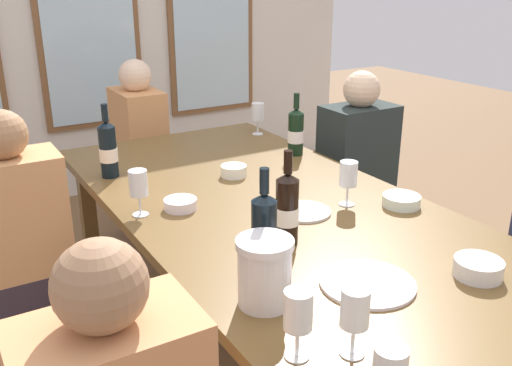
{
  "coord_description": "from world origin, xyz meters",
  "views": [
    {
      "loc": [
        -1.09,
        -1.6,
        1.58
      ],
      "look_at": [
        0.0,
        0.22,
        0.79
      ],
      "focal_mm": 39.88,
      "sensor_mm": 36.0,
      "label": 1
    }
  ],
  "objects_px": {
    "tasting_bowl_2": "(401,201)",
    "seated_person_0": "(21,253)",
    "white_plate_0": "(367,283)",
    "tasting_bowl_3": "(180,204)",
    "wine_glass_6": "(138,184)",
    "wine_glass_0": "(355,309)",
    "tasting_bowl_1": "(234,171)",
    "wine_bottle_3": "(287,209)",
    "wine_glass_5": "(298,312)",
    "wine_bottle_2": "(296,132)",
    "seated_person_4": "(141,156)",
    "wine_bottle_1": "(264,234)",
    "metal_pitcher": "(265,272)",
    "seated_person_1": "(356,179)",
    "tasting_bowl_0": "(478,268)",
    "wine_glass_3": "(348,176)",
    "white_plate_1": "(304,211)",
    "dining_table": "(286,228)",
    "wine_bottle_0": "(108,149)",
    "wine_glass_1": "(258,113)"
  },
  "relations": [
    {
      "from": "metal_pitcher",
      "to": "wine_glass_0",
      "type": "xyz_separation_m",
      "value": [
        0.06,
        -0.29,
        0.03
      ]
    },
    {
      "from": "white_plate_1",
      "to": "wine_bottle_0",
      "type": "xyz_separation_m",
      "value": [
        -0.49,
        0.76,
        0.12
      ]
    },
    {
      "from": "metal_pitcher",
      "to": "wine_glass_6",
      "type": "height_order",
      "value": "metal_pitcher"
    },
    {
      "from": "wine_bottle_2",
      "to": "wine_bottle_3",
      "type": "xyz_separation_m",
      "value": [
        -0.58,
        -0.78,
        0.01
      ]
    },
    {
      "from": "tasting_bowl_0",
      "to": "wine_bottle_0",
      "type": "bearing_deg",
      "value": 115.24
    },
    {
      "from": "tasting_bowl_3",
      "to": "wine_glass_6",
      "type": "relative_size",
      "value": 0.72
    },
    {
      "from": "wine_glass_0",
      "to": "wine_glass_6",
      "type": "bearing_deg",
      "value": 97.92
    },
    {
      "from": "metal_pitcher",
      "to": "seated_person_0",
      "type": "height_order",
      "value": "seated_person_0"
    },
    {
      "from": "dining_table",
      "to": "wine_glass_5",
      "type": "height_order",
      "value": "wine_glass_5"
    },
    {
      "from": "wine_bottle_3",
      "to": "tasting_bowl_0",
      "type": "height_order",
      "value": "wine_bottle_3"
    },
    {
      "from": "wine_bottle_2",
      "to": "wine_glass_1",
      "type": "distance_m",
      "value": 0.41
    },
    {
      "from": "wine_bottle_3",
      "to": "tasting_bowl_3",
      "type": "height_order",
      "value": "wine_bottle_3"
    },
    {
      "from": "white_plate_1",
      "to": "tasting_bowl_0",
      "type": "distance_m",
      "value": 0.67
    },
    {
      "from": "tasting_bowl_3",
      "to": "wine_glass_3",
      "type": "bearing_deg",
      "value": -27.0
    },
    {
      "from": "wine_glass_6",
      "to": "wine_glass_5",
      "type": "bearing_deg",
      "value": -88.43
    },
    {
      "from": "wine_bottle_3",
      "to": "wine_glass_6",
      "type": "relative_size",
      "value": 1.84
    },
    {
      "from": "wine_glass_3",
      "to": "seated_person_0",
      "type": "xyz_separation_m",
      "value": [
        -1.1,
        0.67,
        -0.33
      ]
    },
    {
      "from": "white_plate_0",
      "to": "wine_bottle_3",
      "type": "bearing_deg",
      "value": 98.28
    },
    {
      "from": "tasting_bowl_2",
      "to": "seated_person_0",
      "type": "bearing_deg",
      "value": 148.36
    },
    {
      "from": "tasting_bowl_3",
      "to": "metal_pitcher",
      "type": "bearing_deg",
      "value": -95.49
    },
    {
      "from": "wine_bottle_1",
      "to": "wine_glass_5",
      "type": "height_order",
      "value": "wine_bottle_1"
    },
    {
      "from": "wine_glass_5",
      "to": "wine_bottle_3",
      "type": "bearing_deg",
      "value": 58.64
    },
    {
      "from": "seated_person_4",
      "to": "tasting_bowl_2",
      "type": "bearing_deg",
      "value": -76.6
    },
    {
      "from": "wine_glass_0",
      "to": "white_plate_1",
      "type": "bearing_deg",
      "value": 62.44
    },
    {
      "from": "tasting_bowl_0",
      "to": "seated_person_0",
      "type": "relative_size",
      "value": 0.13
    },
    {
      "from": "wine_bottle_3",
      "to": "wine_glass_5",
      "type": "relative_size",
      "value": 1.84
    },
    {
      "from": "wine_glass_1",
      "to": "wine_glass_5",
      "type": "xyz_separation_m",
      "value": [
        -0.91,
        -1.7,
        0.0
      ]
    },
    {
      "from": "tasting_bowl_0",
      "to": "dining_table",
      "type": "bearing_deg",
      "value": 108.56
    },
    {
      "from": "wine_glass_3",
      "to": "seated_person_0",
      "type": "bearing_deg",
      "value": 148.77
    },
    {
      "from": "wine_bottle_1",
      "to": "seated_person_4",
      "type": "distance_m",
      "value": 1.98
    },
    {
      "from": "white_plate_0",
      "to": "tasting_bowl_3",
      "type": "distance_m",
      "value": 0.82
    },
    {
      "from": "white_plate_0",
      "to": "wine_glass_0",
      "type": "distance_m",
      "value": 0.35
    },
    {
      "from": "wine_bottle_1",
      "to": "seated_person_0",
      "type": "bearing_deg",
      "value": 119.96
    },
    {
      "from": "wine_bottle_3",
      "to": "wine_glass_5",
      "type": "xyz_separation_m",
      "value": [
        -0.31,
        -0.5,
        -0.0
      ]
    },
    {
      "from": "metal_pitcher",
      "to": "seated_person_1",
      "type": "relative_size",
      "value": 0.17
    },
    {
      "from": "wine_glass_1",
      "to": "wine_glass_3",
      "type": "distance_m",
      "value": 1.06
    },
    {
      "from": "wine_glass_6",
      "to": "seated_person_4",
      "type": "height_order",
      "value": "seated_person_4"
    },
    {
      "from": "wine_glass_0",
      "to": "wine_glass_3",
      "type": "distance_m",
      "value": 0.92
    },
    {
      "from": "dining_table",
      "to": "wine_glass_3",
      "type": "bearing_deg",
      "value": -11.41
    },
    {
      "from": "wine_bottle_3",
      "to": "tasting_bowl_2",
      "type": "distance_m",
      "value": 0.56
    },
    {
      "from": "wine_glass_6",
      "to": "seated_person_1",
      "type": "bearing_deg",
      "value": 14.21
    },
    {
      "from": "metal_pitcher",
      "to": "wine_bottle_2",
      "type": "bearing_deg",
      "value": 51.89
    },
    {
      "from": "wine_bottle_3",
      "to": "wine_glass_3",
      "type": "xyz_separation_m",
      "value": [
        0.38,
        0.15,
        -0.01
      ]
    },
    {
      "from": "tasting_bowl_3",
      "to": "seated_person_4",
      "type": "xyz_separation_m",
      "value": [
        0.32,
        1.35,
        -0.23
      ]
    },
    {
      "from": "white_plate_1",
      "to": "wine_bottle_3",
      "type": "xyz_separation_m",
      "value": [
        -0.19,
        -0.17,
        0.12
      ]
    },
    {
      "from": "tasting_bowl_1",
      "to": "tasting_bowl_2",
      "type": "distance_m",
      "value": 0.73
    },
    {
      "from": "wine_glass_6",
      "to": "tasting_bowl_1",
      "type": "bearing_deg",
      "value": 21.36
    },
    {
      "from": "metal_pitcher",
      "to": "seated_person_1",
      "type": "distance_m",
      "value": 1.67
    },
    {
      "from": "tasting_bowl_2",
      "to": "wine_glass_6",
      "type": "relative_size",
      "value": 0.83
    },
    {
      "from": "wine_bottle_1",
      "to": "tasting_bowl_2",
      "type": "height_order",
      "value": "wine_bottle_1"
    }
  ]
}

